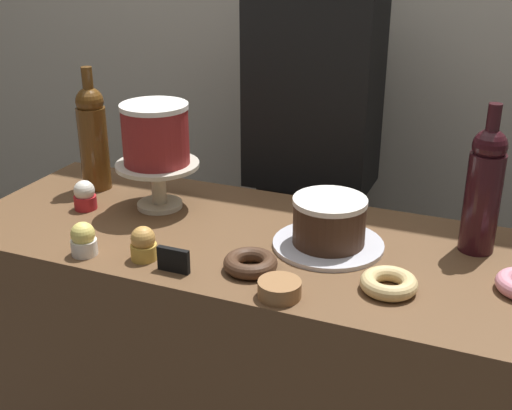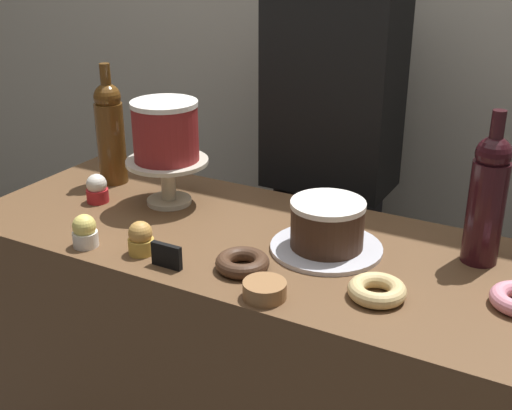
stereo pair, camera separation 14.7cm
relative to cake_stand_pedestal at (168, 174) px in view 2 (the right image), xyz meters
name	(u,v)px [view 2 (the right image)]	position (x,y,z in m)	size (l,w,h in m)	color
back_wall	(388,17)	(0.29, 0.78, 0.31)	(6.00, 0.05, 2.60)	#BCB7A8
display_counter	(256,399)	(0.29, -0.07, -0.53)	(1.40, 0.55, 0.91)	brown
cake_stand_pedestal	(168,174)	(0.00, 0.00, 0.00)	(0.21, 0.21, 0.12)	beige
white_layer_cake	(165,131)	(0.00, 0.00, 0.11)	(0.16, 0.16, 0.15)	maroon
silver_serving_platter	(326,248)	(0.46, -0.05, -0.07)	(0.24, 0.24, 0.01)	silver
chocolate_round_cake	(327,224)	(0.46, -0.05, -0.02)	(0.16, 0.16, 0.10)	#3D2619
wine_bottle_amber	(110,131)	(-0.22, 0.05, 0.06)	(0.08, 0.08, 0.33)	#5B3814
wine_bottle_dark_red	(487,197)	(0.76, 0.06, 0.06)	(0.08, 0.08, 0.33)	black
cupcake_caramel	(141,239)	(0.11, -0.26, -0.04)	(0.06, 0.06, 0.07)	gold
cupcake_lemon	(85,231)	(-0.02, -0.29, -0.04)	(0.06, 0.06, 0.07)	white
cupcake_vanilla	(97,189)	(-0.17, -0.08, -0.04)	(0.06, 0.06, 0.07)	red
donut_chocolate	(242,263)	(0.34, -0.22, -0.06)	(0.11, 0.11, 0.03)	#472D1E
donut_glazed	(377,290)	(0.62, -0.19, -0.06)	(0.11, 0.11, 0.03)	#E0C17F
cookie_stack	(265,290)	(0.43, -0.29, -0.06)	(0.08, 0.08, 0.03)	olive
price_sign_chalkboard	(167,256)	(0.20, -0.28, -0.05)	(0.07, 0.01, 0.05)	black
barista_figure	(329,188)	(0.25, 0.45, -0.15)	(0.36, 0.22, 1.60)	black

